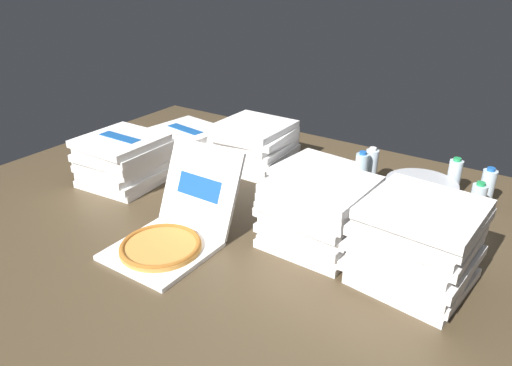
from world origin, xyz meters
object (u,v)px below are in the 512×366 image
(ice_bucket, at_px, (420,194))
(water_bottle_2, at_px, (476,204))
(pizza_stack_right_far, at_px, (317,176))
(water_bottle_5, at_px, (361,171))
(pizza_stack_left_far, at_px, (124,160))
(water_bottle_3, at_px, (487,189))
(pizza_stack_center_far, at_px, (318,212))
(water_bottle_4, at_px, (371,167))
(pizza_stack_center_near, at_px, (416,244))
(open_pizza_box, at_px, (171,232))
(water_bottle_0, at_px, (454,178))
(water_bottle_1, at_px, (383,203))
(pizza_stack_left_mid, at_px, (255,145))
(pizza_stack_right_near, at_px, (187,144))

(ice_bucket, distance_m, water_bottle_2, 0.27)
(pizza_stack_right_far, height_order, water_bottle_5, water_bottle_5)
(ice_bucket, height_order, water_bottle_5, water_bottle_5)
(pizza_stack_left_far, xyz_separation_m, water_bottle_3, (1.68, 0.78, -0.03))
(pizza_stack_center_far, distance_m, water_bottle_5, 0.60)
(pizza_stack_left_far, distance_m, water_bottle_4, 1.33)
(water_bottle_5, bearing_deg, pizza_stack_center_far, -85.31)
(pizza_stack_center_near, bearing_deg, pizza_stack_center_far, 174.18)
(open_pizza_box, relative_size, pizza_stack_center_far, 1.29)
(water_bottle_3, relative_size, water_bottle_5, 1.00)
(pizza_stack_center_far, distance_m, ice_bucket, 0.65)
(pizza_stack_left_far, height_order, water_bottle_4, pizza_stack_left_far)
(open_pizza_box, bearing_deg, pizza_stack_center_far, 36.75)
(pizza_stack_center_far, relative_size, water_bottle_0, 2.00)
(pizza_stack_right_far, bearing_deg, water_bottle_1, -23.00)
(water_bottle_0, height_order, water_bottle_4, same)
(water_bottle_1, distance_m, water_bottle_3, 0.56)
(pizza_stack_left_mid, relative_size, water_bottle_3, 2.01)
(pizza_stack_right_far, distance_m, water_bottle_5, 0.23)
(ice_bucket, bearing_deg, pizza_stack_left_mid, -177.00)
(pizza_stack_left_mid, bearing_deg, water_bottle_4, 12.17)
(pizza_stack_right_near, height_order, water_bottle_4, water_bottle_4)
(pizza_stack_center_near, height_order, water_bottle_2, pizza_stack_center_near)
(pizza_stack_left_far, xyz_separation_m, water_bottle_1, (1.32, 0.36, -0.03))
(pizza_stack_center_far, relative_size, water_bottle_1, 2.00)
(open_pizza_box, distance_m, water_bottle_1, 0.96)
(pizza_stack_right_far, bearing_deg, water_bottle_2, 3.20)
(water_bottle_0, height_order, water_bottle_1, same)
(pizza_stack_right_near, relative_size, water_bottle_1, 2.07)
(open_pizza_box, height_order, water_bottle_2, open_pizza_box)
(water_bottle_2, bearing_deg, pizza_stack_left_far, -160.86)
(pizza_stack_right_near, height_order, pizza_stack_right_far, pizza_stack_right_near)
(ice_bucket, distance_m, water_bottle_4, 0.31)
(water_bottle_0, bearing_deg, pizza_stack_center_far, -115.81)
(pizza_stack_center_far, height_order, water_bottle_5, pizza_stack_center_far)
(water_bottle_1, xyz_separation_m, water_bottle_4, (-0.20, 0.36, 0.00))
(water_bottle_1, relative_size, water_bottle_2, 1.00)
(pizza_stack_right_far, height_order, water_bottle_4, water_bottle_4)
(pizza_stack_right_near, xyz_separation_m, pizza_stack_center_far, (1.09, -0.40, 0.06))
(pizza_stack_center_far, xyz_separation_m, pizza_stack_left_far, (-1.14, -0.04, -0.02))
(pizza_stack_left_far, distance_m, ice_bucket, 1.54)
(pizza_stack_right_far, bearing_deg, water_bottle_5, 24.93)
(pizza_stack_left_mid, bearing_deg, water_bottle_2, 0.32)
(water_bottle_0, bearing_deg, water_bottle_2, -56.46)
(water_bottle_2, distance_m, water_bottle_4, 0.57)
(water_bottle_3, bearing_deg, water_bottle_2, -92.36)
(pizza_stack_center_far, height_order, pizza_stack_left_far, pizza_stack_center_far)
(pizza_stack_right_near, bearing_deg, ice_bucket, 7.72)
(pizza_stack_center_near, relative_size, ice_bucket, 1.28)
(pizza_stack_right_far, height_order, water_bottle_3, water_bottle_3)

